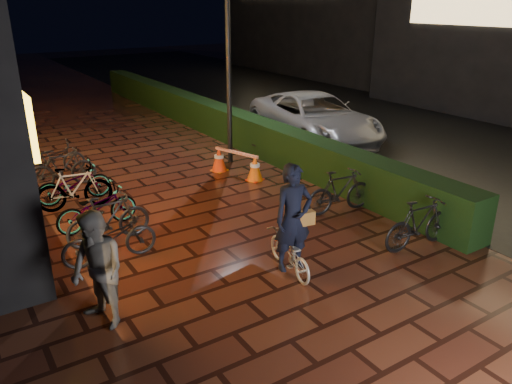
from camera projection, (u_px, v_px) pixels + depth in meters
ground at (267, 253)px, 8.94m from camera, size 80.00×80.00×0.00m
asphalt_road at (400, 129)px, 17.41m from camera, size 11.00×60.00×0.01m
hedge at (215, 119)px, 16.69m from camera, size 0.70×20.00×1.00m
bystander_person at (98, 271)px, 6.69m from camera, size 0.86×0.98×1.69m
van at (314, 118)px, 15.77m from camera, size 3.20×5.61×1.47m
lamp_post_hedge at (228, 61)px, 12.97m from camera, size 0.48×0.17×4.97m
lamp_post_sf at (3, 69)px, 12.39m from camera, size 0.46×0.14×4.77m
cyclist at (291, 234)px, 8.04m from camera, size 0.72×1.38×1.91m
traffic_barrier at (237, 163)px, 12.77m from camera, size 0.84×1.58×0.65m
cart_assembly at (262, 141)px, 14.24m from camera, size 0.54×0.57×0.91m
parked_bikes_storefront at (80, 191)px, 10.56m from camera, size 1.87×6.02×0.95m
parked_bikes_hedge at (377, 206)px, 9.73m from camera, size 1.73×2.62×0.95m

